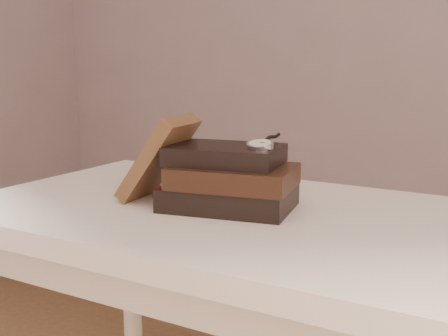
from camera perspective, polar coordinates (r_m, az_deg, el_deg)
The scene contains 5 objects.
table at distance 1.12m, azimuth 0.55°, elevation -8.45°, with size 1.00×0.60×0.75m.
book_stack at distance 1.07m, azimuth 0.53°, elevation -1.13°, with size 0.26×0.20×0.12m.
journal at distance 1.14m, azimuth -6.42°, elevation 0.98°, with size 0.03×0.12×0.19m, color #452C1A.
pocket_watch at distance 1.04m, azimuth 3.65°, elevation 2.35°, with size 0.06×0.15×0.02m.
eyeglasses at distance 1.17m, azimuth -2.10°, elevation 0.46°, with size 0.12×0.13×0.05m.
Camera 1 is at (0.53, -0.57, 1.03)m, focal length 46.85 mm.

